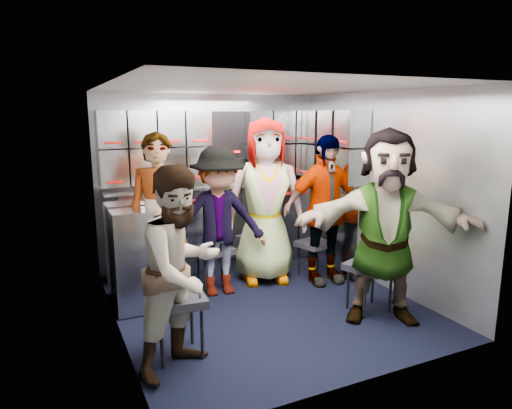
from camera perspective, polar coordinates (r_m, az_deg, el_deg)
name	(u,v)px	position (r m, az deg, el deg)	size (l,w,h in m)	color
floor	(265,304)	(4.66, 1.08, -12.28)	(3.00, 3.00, 0.00)	black
wall_back	(212,180)	(5.71, -5.54, 3.06)	(2.80, 0.04, 2.10)	gray
wall_left	(113,214)	(3.95, -17.43, -1.15)	(0.04, 3.00, 2.10)	gray
wall_right	(381,190)	(5.11, 15.35, 1.74)	(0.04, 3.00, 2.10)	gray
ceiling	(265,87)	(4.28, 1.19, 14.45)	(2.80, 3.00, 0.02)	silver
cart_bank_back	(218,227)	(5.63, -4.71, -2.82)	(2.68, 0.38, 0.99)	gray
cart_bank_left	(131,256)	(4.65, -15.42, -6.25)	(0.38, 0.76, 0.99)	gray
counter	(218,185)	(5.52, -4.80, 2.42)	(2.68, 0.42, 0.03)	#B7BABF
locker_bank_back	(215,145)	(5.53, -5.10, 7.38)	(2.68, 0.28, 0.82)	gray
locker_bank_right	(334,146)	(5.52, 9.67, 7.26)	(0.28, 1.00, 0.82)	gray
right_cabinet	(336,228)	(5.60, 9.92, -2.97)	(0.28, 1.20, 1.00)	gray
coffee_niche	(228,146)	(5.65, -3.58, 7.28)	(0.46, 0.16, 0.84)	black
red_latch_strip	(224,199)	(5.36, -4.03, 0.70)	(2.60, 0.02, 0.03)	#B70F0D
jump_seat_near_left	(176,302)	(3.63, -9.92, -11.92)	(0.46, 0.44, 0.50)	black
jump_seat_mid_left	(214,252)	(4.96, -5.33, -5.95)	(0.42, 0.40, 0.45)	black
jump_seat_center	(258,240)	(5.32, 0.30, -4.47)	(0.51, 0.49, 0.47)	black
jump_seat_mid_right	(314,245)	(5.32, 7.26, -5.10)	(0.43, 0.41, 0.42)	black
jump_seat_near_right	(370,268)	(4.49, 14.06, -7.75)	(0.52, 0.51, 0.48)	black
attendant_standing	(160,220)	(4.51, -11.93, -1.95)	(0.62, 0.41, 1.70)	black
attendant_arc_a	(182,270)	(3.36, -9.28, -8.09)	(0.74, 0.58, 1.52)	black
attendant_arc_b	(219,222)	(4.70, -4.67, -2.18)	(1.00, 0.57, 1.54)	black
attendant_arc_c	(265,201)	(5.05, 1.19, 0.43)	(0.89, 0.58, 1.82)	black
attendant_arc_d	(324,210)	(5.06, 8.48, -0.68)	(0.97, 0.40, 1.65)	black
attendant_arc_e	(386,226)	(4.23, 15.88, -2.66)	(1.62, 0.52, 1.75)	black
bottle_left	(211,175)	(5.42, -5.64, 3.68)	(0.07, 0.07, 0.24)	white
bottle_mid	(172,178)	(5.29, -10.44, 3.26)	(0.06, 0.06, 0.22)	white
bottle_right	(231,174)	(5.51, -3.19, 3.83)	(0.06, 0.06, 0.24)	white
cup_left	(148,185)	(5.22, -13.39, 2.40)	(0.08, 0.08, 0.11)	beige
cup_right	(290,176)	(5.86, 4.33, 3.57)	(0.08, 0.08, 0.10)	beige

